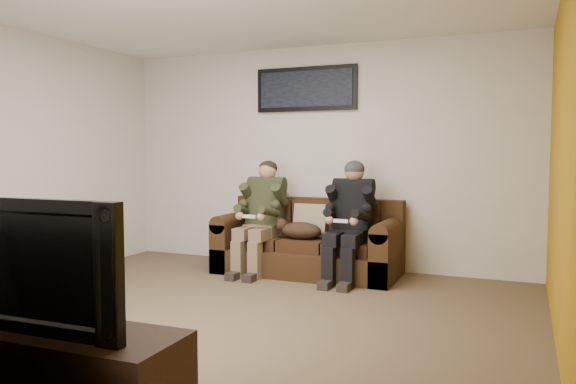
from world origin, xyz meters
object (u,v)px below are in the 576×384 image
at_px(sofa, 310,245).
at_px(television, 42,262).
at_px(framed_poster, 306,89).
at_px(tv_stand, 46,372).
at_px(person_right, 350,214).
at_px(person_left, 262,210).
at_px(cat, 299,230).

height_order(sofa, television, television).
height_order(framed_poster, tv_stand, framed_poster).
height_order(tv_stand, television, television).
bearing_deg(person_right, tv_stand, -98.21).
height_order(sofa, framed_poster, framed_poster).
bearing_deg(person_left, sofa, 17.97).
relative_size(person_right, cat, 1.92).
xyz_separation_m(sofa, person_left, (-0.52, -0.17, 0.39)).
height_order(sofa, tv_stand, sofa).
bearing_deg(television, framed_poster, 91.39).
bearing_deg(tv_stand, person_right, 80.48).
relative_size(tv_stand, television, 1.30).
xyz_separation_m(sofa, person_right, (0.52, -0.17, 0.39)).
bearing_deg(person_left, tv_stand, -81.90).
bearing_deg(sofa, person_left, -162.03).
distance_m(person_left, framed_poster, 1.54).
distance_m(sofa, cat, 0.27).
bearing_deg(person_right, television, -98.21).
bearing_deg(sofa, framed_poster, 116.91).
distance_m(person_left, cat, 0.50).
bearing_deg(cat, tv_stand, -89.22).
bearing_deg(framed_poster, television, -87.30).
relative_size(sofa, person_left, 1.60).
xyz_separation_m(cat, tv_stand, (0.05, -3.59, -0.27)).
bearing_deg(framed_poster, tv_stand, -87.30).
relative_size(person_left, person_right, 0.99).
bearing_deg(person_left, person_right, 0.02).
bearing_deg(person_left, cat, -2.00).
relative_size(person_right, framed_poster, 1.01).
bearing_deg(sofa, cat, -106.00).
bearing_deg(cat, person_left, 178.00).
bearing_deg(person_left, television, -81.90).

